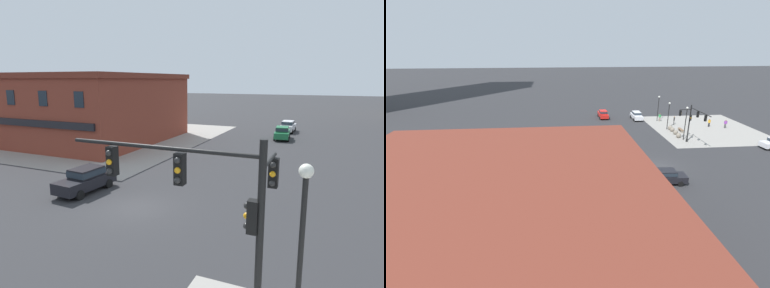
% 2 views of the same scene
% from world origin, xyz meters
% --- Properties ---
extents(ground_plane, '(320.00, 320.00, 0.00)m').
position_xyz_m(ground_plane, '(0.00, 0.00, 0.00)').
color(ground_plane, '#2D2D30').
extents(sidewalk_far_corner, '(32.00, 32.00, 0.02)m').
position_xyz_m(sidewalk_far_corner, '(-20.00, 20.00, 0.00)').
color(sidewalk_far_corner, gray).
rests_on(sidewalk_far_corner, ground).
extents(traffic_signal_main, '(6.07, 2.09, 6.19)m').
position_xyz_m(traffic_signal_main, '(7.83, -7.69, 4.08)').
color(traffic_signal_main, black).
rests_on(traffic_signal_main, ground).
extents(street_lamp_corner_near, '(0.36, 0.36, 5.65)m').
position_xyz_m(street_lamp_corner_near, '(10.00, -7.78, 3.52)').
color(street_lamp_corner_near, black).
rests_on(street_lamp_corner_near, ground).
extents(car_main_southbound_near, '(2.00, 4.45, 1.68)m').
position_xyz_m(car_main_southbound_near, '(4.46, 33.69, 0.92)').
color(car_main_southbound_near, silver).
rests_on(car_main_southbound_near, ground).
extents(car_cross_eastbound, '(2.15, 4.52, 1.68)m').
position_xyz_m(car_cross_eastbound, '(4.60, 27.10, 0.92)').
color(car_cross_eastbound, '#1E6B3D').
rests_on(car_cross_eastbound, ground).
extents(car_cross_westbound, '(2.12, 4.51, 1.68)m').
position_xyz_m(car_cross_westbound, '(-4.83, 1.12, 0.92)').
color(car_cross_westbound, black).
rests_on(car_cross_westbound, ground).
extents(storefront_block_near_corner, '(23.08, 19.84, 8.35)m').
position_xyz_m(storefront_block_near_corner, '(-20.31, 17.69, 4.18)').
color(storefront_block_near_corner, brown).
rests_on(storefront_block_near_corner, ground).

